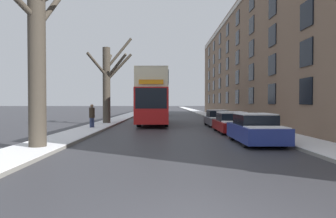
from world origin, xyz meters
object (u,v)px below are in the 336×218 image
Objects in this scene: pedestrian_left_sidewalk at (92,116)px; parked_car_2 at (217,119)px; parked_car_1 at (232,123)px; oncoming_van at (159,107)px; bare_tree_left_1 at (108,81)px; double_decker_bus at (154,95)px; parked_car_0 at (256,129)px; bare_tree_left_0 at (38,45)px.

parked_car_2 is at bearing -36.36° from pedestrian_left_sidewalk.
parked_car_1 is 1.01× the size of parked_car_2.
parked_car_1 is 2.31× the size of pedestrian_left_sidewalk.
bare_tree_left_1 is at bearing -102.70° from oncoming_van.
bare_tree_left_1 is 1.85× the size of parked_car_2.
double_decker_bus is (3.95, 0.94, -1.17)m from bare_tree_left_1.
oncoming_van reaches higher than parked_car_2.
double_decker_bus is at bearing 13.34° from bare_tree_left_1.
double_decker_bus is at bearing -0.32° from pedestrian_left_sidewalk.
bare_tree_left_1 is 4.22× the size of pedestrian_left_sidewalk.
parked_car_0 is 11.84m from pedestrian_left_sidewalk.
bare_tree_left_1 reaches higher than parked_car_2.
parked_car_0 is 30.25m from oncoming_van.
bare_tree_left_1 is at bearing 89.69° from bare_tree_left_0.
parked_car_0 is at bearing -91.91° from pedestrian_left_sidewalk.
double_decker_bus reaches higher than parked_car_1.
parked_car_2 is (9.16, -1.75, -3.12)m from bare_tree_left_1.
parked_car_0 is (9.24, 1.88, -3.53)m from bare_tree_left_0.
double_decker_bus reaches higher than parked_car_0.
parked_car_0 is 1.01× the size of parked_car_1.
double_decker_bus is at bearing 74.80° from bare_tree_left_0.
parked_car_0 is (5.21, -12.94, -1.91)m from double_decker_bus.
oncoming_van is (0.06, 16.86, -1.33)m from double_decker_bus.
bare_tree_left_0 is 13.89m from bare_tree_left_1.
bare_tree_left_1 is 15.41m from parked_car_0.
parked_car_0 is at bearing -90.00° from parked_car_1.
bare_tree_left_1 reaches higher than double_decker_bus.
parked_car_0 is at bearing 11.49° from bare_tree_left_0.
double_decker_bus is 6.18m from parked_car_2.
pedestrian_left_sidewalk is (-0.13, 9.12, -3.21)m from bare_tree_left_0.
double_decker_bus is 16.91m from oncoming_van.
oncoming_van is at bearing 99.80° from parked_car_0.
parked_car_0 is 1.02× the size of parked_car_2.
bare_tree_left_0 is 1.13× the size of bare_tree_left_1.
bare_tree_left_0 is at bearing -97.35° from oncoming_van.
parked_car_2 is 0.75× the size of oncoming_van.
oncoming_van reaches higher than pedestrian_left_sidewalk.
parked_car_1 is at bearing -56.68° from double_decker_bus.
pedestrian_left_sidewalk is at bearing 142.31° from parked_car_0.
parked_car_0 is at bearing -90.00° from parked_car_2.
pedestrian_left_sidewalk is (-4.16, -5.70, -1.58)m from double_decker_bus.
bare_tree_left_1 reaches higher than pedestrian_left_sidewalk.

